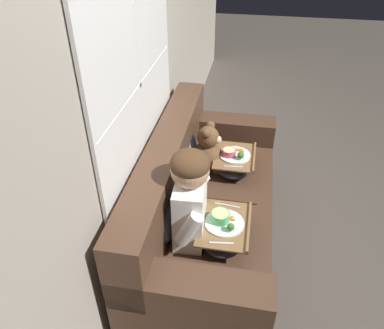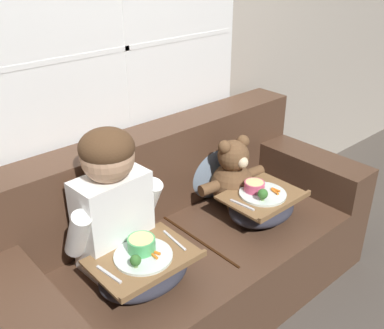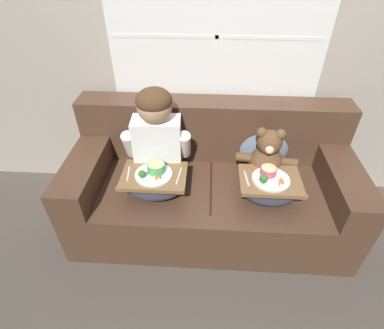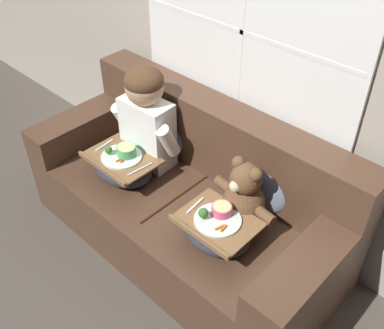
% 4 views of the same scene
% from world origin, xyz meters
% --- Properties ---
extents(ground_plane, '(14.00, 14.00, 0.00)m').
position_xyz_m(ground_plane, '(0.00, 0.00, 0.00)').
color(ground_plane, '#4C443D').
extents(wall_back_with_window, '(8.00, 0.08, 2.60)m').
position_xyz_m(wall_back_with_window, '(0.00, 0.51, 1.30)').
color(wall_back_with_window, '#A89E8E').
rests_on(wall_back_with_window, ground_plane).
extents(couch, '(1.95, 0.87, 0.88)m').
position_xyz_m(couch, '(0.00, 0.07, 0.32)').
color(couch, '#4C3323').
rests_on(couch, ground_plane).
extents(throw_pillow_behind_child, '(0.39, 0.19, 0.40)m').
position_xyz_m(throw_pillow_behind_child, '(-0.38, 0.25, 0.60)').
color(throw_pillow_behind_child, slate).
rests_on(throw_pillow_behind_child, couch).
extents(throw_pillow_behind_teddy, '(0.40, 0.19, 0.41)m').
position_xyz_m(throw_pillow_behind_teddy, '(0.38, 0.25, 0.60)').
color(throw_pillow_behind_teddy, slate).
rests_on(throw_pillow_behind_teddy, couch).
extents(child_figure, '(0.47, 0.23, 0.65)m').
position_xyz_m(child_figure, '(-0.38, 0.09, 0.77)').
color(child_figure, white).
rests_on(child_figure, couch).
extents(teddy_bear, '(0.43, 0.30, 0.39)m').
position_xyz_m(teddy_bear, '(0.38, 0.08, 0.58)').
color(teddy_bear, brown).
rests_on(teddy_bear, couch).
extents(lap_tray_child, '(0.43, 0.32, 0.22)m').
position_xyz_m(lap_tray_child, '(-0.38, -0.13, 0.50)').
color(lap_tray_child, '#2D2D38').
rests_on(lap_tray_child, child_figure).
extents(lap_tray_teddy, '(0.40, 0.31, 0.22)m').
position_xyz_m(lap_tray_teddy, '(0.38, -0.13, 0.50)').
color(lap_tray_teddy, '#2D2D38').
rests_on(lap_tray_teddy, teddy_bear).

